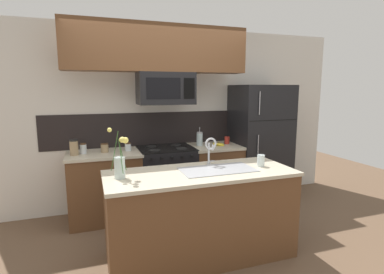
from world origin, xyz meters
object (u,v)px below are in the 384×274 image
(drinking_glass, at_px, (261,161))
(flower_vase, at_px, (120,164))
(microwave, at_px, (166,88))
(storage_jar_tall, at_px, (74,147))
(coffee_tin, at_px, (227,140))
(stove_range, at_px, (166,180))
(storage_jar_medium, at_px, (83,149))
(french_press, at_px, (200,139))
(storage_jar_short, at_px, (105,148))
(banana_bunch, at_px, (219,144))
(sink_faucet, at_px, (210,147))
(refrigerator, at_px, (259,143))
(storage_jar_squat, at_px, (128,147))

(drinking_glass, distance_m, flower_vase, 1.47)
(microwave, height_order, drinking_glass, microwave)
(microwave, height_order, storage_jar_tall, microwave)
(storage_jar_tall, height_order, coffee_tin, storage_jar_tall)
(microwave, bearing_deg, stove_range, 90.16)
(storage_jar_medium, xyz_separation_m, french_press, (1.60, 0.04, 0.03))
(storage_jar_tall, bearing_deg, storage_jar_short, 8.87)
(storage_jar_short, height_order, banana_bunch, storage_jar_short)
(sink_faucet, bearing_deg, french_press, 75.28)
(french_press, bearing_deg, flower_vase, -134.53)
(sink_faucet, distance_m, drinking_glass, 0.56)
(stove_range, height_order, storage_jar_short, storage_jar_short)
(microwave, xyz_separation_m, storage_jar_medium, (-1.08, 0.04, -0.76))
(stove_range, xyz_separation_m, sink_faucet, (0.23, -1.05, 0.65))
(microwave, height_order, refrigerator, microwave)
(stove_range, relative_size, coffee_tin, 8.45)
(stove_range, distance_m, drinking_glass, 1.55)
(stove_range, xyz_separation_m, refrigerator, (1.50, 0.02, 0.43))
(storage_jar_medium, height_order, storage_jar_short, storage_jar_medium)
(storage_jar_short, bearing_deg, refrigerator, -0.00)
(stove_range, xyz_separation_m, storage_jar_squat, (-0.52, 0.02, 0.50))
(storage_jar_tall, xyz_separation_m, storage_jar_medium, (0.11, 0.06, -0.03))
(flower_vase, bearing_deg, banana_bunch, 37.48)
(storage_jar_short, bearing_deg, stove_range, -1.40)
(stove_range, xyz_separation_m, storage_jar_medium, (-1.08, 0.02, 0.52))
(storage_jar_squat, bearing_deg, drinking_glass, -46.01)
(french_press, bearing_deg, stove_range, -173.42)
(french_press, bearing_deg, storage_jar_squat, -177.66)
(storage_jar_medium, bearing_deg, storage_jar_squat, -0.27)
(refrigerator, height_order, storage_jar_medium, refrigerator)
(refrigerator, height_order, sink_faucet, refrigerator)
(storage_jar_tall, relative_size, flower_vase, 0.42)
(microwave, bearing_deg, storage_jar_short, 177.13)
(storage_jar_medium, bearing_deg, storage_jar_tall, -151.45)
(refrigerator, xyz_separation_m, storage_jar_tall, (-2.68, -0.06, 0.12))
(refrigerator, xyz_separation_m, storage_jar_medium, (-2.58, 0.00, 0.08))
(flower_vase, bearing_deg, coffee_tin, 36.83)
(banana_bunch, relative_size, drinking_glass, 1.53)
(storage_jar_tall, bearing_deg, flower_vase, -69.38)
(storage_jar_medium, relative_size, storage_jar_squat, 1.26)
(microwave, distance_m, storage_jar_tall, 1.39)
(microwave, height_order, sink_faucet, microwave)
(storage_jar_squat, bearing_deg, flower_vase, -100.23)
(refrigerator, height_order, drinking_glass, refrigerator)
(refrigerator, height_order, french_press, refrigerator)
(stove_range, height_order, coffee_tin, coffee_tin)
(storage_jar_medium, relative_size, sink_faucet, 0.44)
(banana_bunch, height_order, french_press, french_press)
(refrigerator, distance_m, flower_vase, 2.56)
(refrigerator, distance_m, french_press, 0.98)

